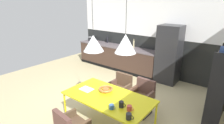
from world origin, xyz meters
TOP-DOWN VIEW (x-y plane):
  - ground_plane at (0.00, 0.00)m, footprint 7.94×7.94m
  - back_wall_splashback_dark at (0.00, 2.87)m, footprint 6.11×0.12m
  - back_wall_panel_upper at (0.00, 2.87)m, footprint 6.11×0.12m
  - kitchen_counter at (-1.23, 2.51)m, footprint 3.38×0.63m
  - refrigerator_column at (0.80, 2.51)m, footprint 0.67×0.60m
  - dining_table at (0.78, -0.43)m, footprint 1.73×0.92m
  - armchair_facing_counter at (1.04, 0.50)m, footprint 0.50×0.48m
  - armchair_by_stool at (0.42, 0.51)m, footprint 0.50×0.48m
  - fruit_bowl at (0.61, -0.30)m, footprint 0.29×0.29m
  - open_book at (0.25, -0.49)m, footprint 0.27×0.20m
  - mug_short_terracotta at (1.36, -0.57)m, footprint 0.13×0.09m
  - mug_glass_clear at (1.10, -0.72)m, footprint 0.13×0.08m
  - mug_white_ceramic at (1.20, -0.58)m, footprint 0.13×0.08m
  - mug_tall_blue at (1.49, -0.78)m, footprint 0.14×0.09m
  - cooking_pot at (-2.68, 2.63)m, footprint 0.28×0.28m
  - bottle_oil_tall at (-1.84, 2.70)m, footprint 0.07×0.07m
  - bottle_vinegar_dark at (-0.55, 2.63)m, footprint 0.06×0.06m
  - open_shelf_unit at (2.42, 1.22)m, footprint 0.30×0.99m
  - pendant_lamp_over_table_near at (0.43, -0.43)m, footprint 0.38×0.38m
  - pendant_lamp_over_table_far at (1.12, -0.38)m, footprint 0.36×0.36m

SIDE VIEW (x-z plane):
  - ground_plane at x=0.00m, z-range 0.00..0.00m
  - kitchen_counter at x=-1.23m, z-range 0.00..0.89m
  - armchair_by_stool at x=0.42m, z-range 0.11..0.88m
  - armchair_facing_counter at x=1.04m, z-range 0.12..0.91m
  - back_wall_splashback_dark at x=0.00m, z-range 0.00..1.33m
  - dining_table at x=0.78m, z-range 0.32..1.05m
  - open_book at x=0.25m, z-range 0.73..0.74m
  - mug_glass_clear at x=1.10m, z-range 0.73..0.81m
  - mug_short_terracotta at x=1.36m, z-range 0.73..0.82m
  - fruit_bowl at x=0.61m, z-range 0.74..0.81m
  - mug_tall_blue at x=1.49m, z-range 0.73..0.83m
  - mug_white_ceramic at x=1.20m, z-range 0.73..0.84m
  - open_shelf_unit at x=2.42m, z-range 0.02..1.71m
  - refrigerator_column at x=0.80m, z-range 0.00..1.81m
  - cooking_pot at x=-2.68m, z-range 0.87..1.05m
  - bottle_oil_tall at x=-1.84m, z-range 0.86..1.18m
  - bottle_vinegar_dark at x=-0.55m, z-range 0.86..1.18m
  - pendant_lamp_over_table_near at x=0.43m, z-range 1.21..2.24m
  - pendant_lamp_over_table_far at x=1.12m, z-range 1.33..2.29m
  - back_wall_panel_upper at x=0.00m, z-range 1.33..2.66m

